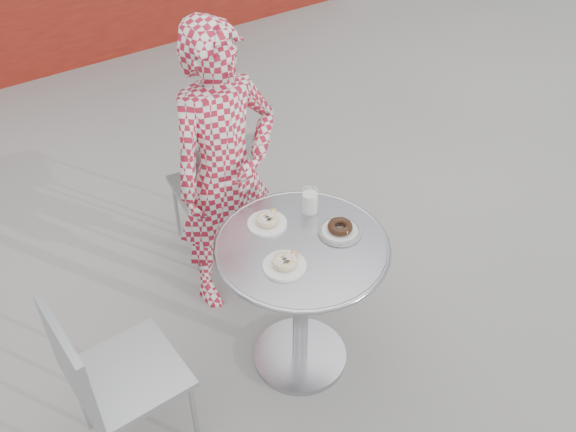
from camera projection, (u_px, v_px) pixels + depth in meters
ground at (303, 364)px, 3.11m from camera, size 60.00×60.00×0.00m
bistro_table at (301, 276)px, 2.78m from camera, size 0.74×0.74×0.75m
chair_far at (214, 212)px, 3.61m from camera, size 0.43×0.44×0.81m
chair_left at (133, 402)px, 2.65m from camera, size 0.43×0.42×0.86m
seated_person at (226, 173)px, 3.03m from camera, size 0.58×0.40×1.52m
plate_far at (267, 221)px, 2.75m from camera, size 0.17×0.17×0.05m
plate_near at (285, 263)px, 2.55m from camera, size 0.18×0.18×0.05m
plate_checker at (340, 229)px, 2.71m from camera, size 0.19×0.19×0.05m
milk_cup at (310, 202)px, 2.79m from camera, size 0.07×0.07×0.12m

